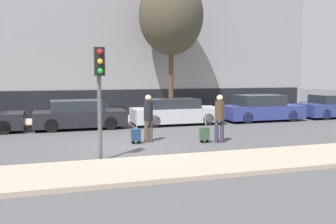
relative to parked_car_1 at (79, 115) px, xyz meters
The scene contains 15 objects.
ground_plane 4.86m from the parked_car_1, 71.31° to the right, with size 80.00×80.00×0.00m, color #4C4C4F.
sidewalk_near 8.48m from the parked_car_1, 79.48° to the right, with size 28.00×2.50×0.12m.
sidewalk_far 2.94m from the parked_car_1, 57.61° to the left, with size 28.00×3.00×0.12m.
building_facade 7.88m from the parked_car_1, 75.57° to the left, with size 28.00×2.80×11.03m.
parked_car_1 is the anchor object (origin of this frame).
parked_car_2 4.74m from the parked_car_1, ahead, with size 4.47×1.78×1.30m.
parked_car_3 9.65m from the parked_car_1, ahead, with size 4.35×1.86×1.41m.
parked_car_4 14.61m from the parked_car_1, ahead, with size 4.42×1.78×1.34m.
pedestrian_left 4.82m from the parked_car_1, 62.69° to the right, with size 0.34×0.34×1.78m.
trolley_left 4.77m from the parked_car_1, 69.26° to the right, with size 0.34×0.29×1.09m.
pedestrian_right 6.99m from the parked_car_1, 47.77° to the right, with size 0.34×0.34×1.78m.
trolley_right 6.52m from the parked_car_1, 50.30° to the right, with size 0.34×0.29×1.11m.
traffic_light 7.15m from the parked_car_1, 89.25° to the right, with size 0.28×0.47×3.30m.
parked_bicycle 2.82m from the parked_car_1, 51.64° to the left, with size 1.77×0.06×0.96m.
bare_tree_near_crossing 7.92m from the parked_car_1, 26.86° to the left, with size 3.63×3.63×7.91m.
Camera 1 is at (-2.80, -13.11, 2.55)m, focal length 40.00 mm.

